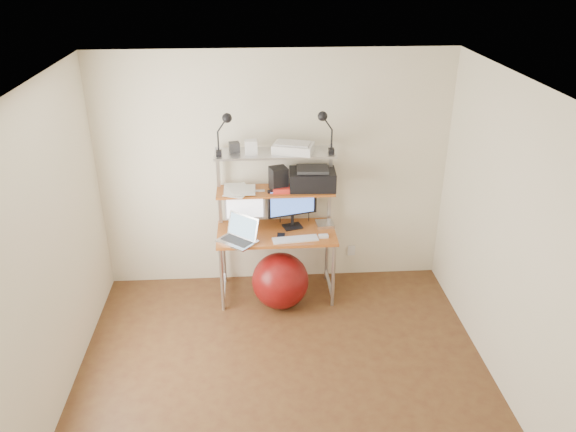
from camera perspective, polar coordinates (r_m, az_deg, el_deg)
name	(u,v)px	position (r m, az deg, el deg)	size (l,w,h in m)	color
room	(285,260)	(4.19, -0.32, -4.50)	(3.60, 3.60, 3.60)	brown
computer_desk	(276,210)	(5.66, -1.24, 0.59)	(1.20, 0.60, 1.57)	#BA6924
wall_outlet	(351,250)	(6.30, 6.46, -3.50)	(0.08, 0.01, 0.12)	silver
monitor_silver	(245,208)	(5.67, -4.40, 0.86)	(0.41, 0.15, 0.45)	silver
monitor_black	(292,204)	(5.70, 0.45, 1.27)	(0.51, 0.20, 0.52)	black
laptop	(240,235)	(5.54, -4.91, -1.98)	(0.46, 0.45, 0.32)	silver
keyboard	(295,239)	(5.55, 0.75, -2.38)	(0.45, 0.13, 0.01)	silver
mouse	(324,236)	(5.60, 3.63, -2.05)	(0.09, 0.06, 0.03)	silver
mac_mini	(325,224)	(5.83, 3.76, -0.82)	(0.18, 0.18, 0.03)	silver
phone	(281,236)	(5.60, -0.72, -2.09)	(0.08, 0.14, 0.01)	black
printer	(312,179)	(5.65, 2.49, 3.81)	(0.47, 0.33, 0.22)	black
nas_cube	(279,179)	(5.60, -0.97, 3.81)	(0.16, 0.16, 0.24)	black
red_box	(282,190)	(5.58, -0.62, 2.70)	(0.18, 0.12, 0.05)	red
scanner	(293,148)	(5.47, 0.53, 6.96)	(0.43, 0.35, 0.10)	silver
box_white	(251,147)	(5.43, -3.78, 7.00)	(0.12, 0.10, 0.14)	silver
box_grey	(234,147)	(5.50, -5.47, 6.97)	(0.10, 0.10, 0.10)	#2C2C2F
clip_lamp_left	(225,125)	(5.33, -6.40, 9.18)	(0.17, 0.09, 0.42)	black
clip_lamp_right	(324,123)	(5.35, 3.72, 9.40)	(0.17, 0.09, 0.42)	black
exercise_ball	(280,281)	(5.74, -0.79, -6.60)	(0.58, 0.58, 0.58)	maroon
paper_stack	(238,190)	(5.63, -5.06, 2.68)	(0.33, 0.40, 0.02)	white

